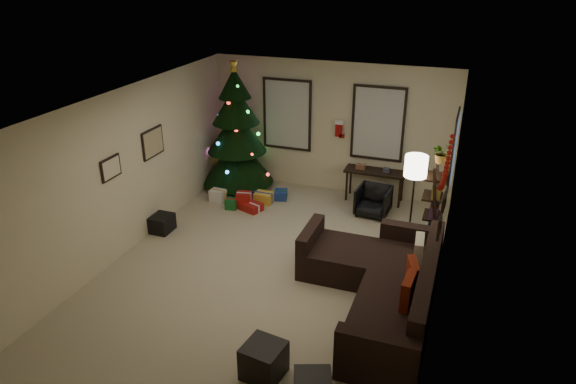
{
  "coord_description": "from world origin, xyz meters",
  "views": [
    {
      "loc": [
        2.66,
        -6.51,
        4.53
      ],
      "look_at": [
        0.1,
        0.6,
        1.15
      ],
      "focal_mm": 32.74,
      "sensor_mm": 36.0,
      "label": 1
    }
  ],
  "objects_px": {
    "sofa": "(383,286)",
    "desk": "(375,174)",
    "bookshelf": "(434,210)",
    "christmas_tree": "(237,136)",
    "desk_chair": "(373,201)"
  },
  "relations": [
    {
      "from": "bookshelf",
      "to": "desk",
      "type": "bearing_deg",
      "value": 128.14
    },
    {
      "from": "christmas_tree",
      "to": "desk_chair",
      "type": "relative_size",
      "value": 4.84
    },
    {
      "from": "sofa",
      "to": "bookshelf",
      "type": "distance_m",
      "value": 1.91
    },
    {
      "from": "sofa",
      "to": "bookshelf",
      "type": "xyz_separation_m",
      "value": [
        0.49,
        1.79,
        0.45
      ]
    },
    {
      "from": "christmas_tree",
      "to": "bookshelf",
      "type": "xyz_separation_m",
      "value": [
        4.16,
        -1.33,
        -0.4
      ]
    },
    {
      "from": "desk",
      "to": "bookshelf",
      "type": "height_order",
      "value": "bookshelf"
    },
    {
      "from": "sofa",
      "to": "desk",
      "type": "bearing_deg",
      "value": 103.21
    },
    {
      "from": "sofa",
      "to": "desk_chair",
      "type": "bearing_deg",
      "value": 104.02
    },
    {
      "from": "sofa",
      "to": "christmas_tree",
      "type": "bearing_deg",
      "value": 139.71
    },
    {
      "from": "desk",
      "to": "desk_chair",
      "type": "xyz_separation_m",
      "value": [
        0.11,
        -0.65,
        -0.29
      ]
    },
    {
      "from": "desk",
      "to": "desk_chair",
      "type": "distance_m",
      "value": 0.72
    },
    {
      "from": "desk",
      "to": "bookshelf",
      "type": "xyz_separation_m",
      "value": [
        1.29,
        -1.64,
        0.18
      ]
    },
    {
      "from": "christmas_tree",
      "to": "desk_chair",
      "type": "bearing_deg",
      "value": -6.45
    },
    {
      "from": "sofa",
      "to": "desk_chair",
      "type": "relative_size",
      "value": 5.16
    },
    {
      "from": "christmas_tree",
      "to": "sofa",
      "type": "xyz_separation_m",
      "value": [
        3.68,
        -3.12,
        -0.85
      ]
    }
  ]
}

